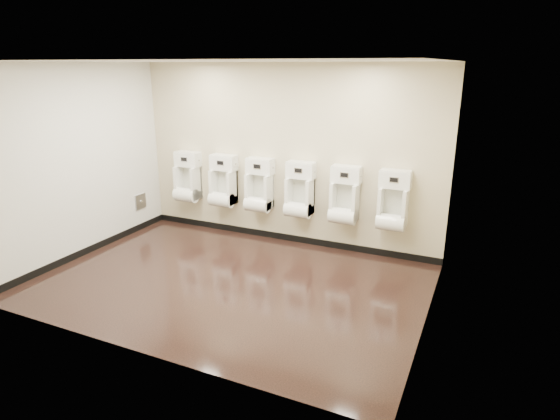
# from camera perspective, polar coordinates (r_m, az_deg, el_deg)

# --- Properties ---
(ground) EXTENTS (5.00, 3.50, 0.00)m
(ground) POSITION_cam_1_polar(r_m,az_deg,el_deg) (6.31, -6.10, -8.73)
(ground) COLOR black
(ground) RESTS_ON ground
(ceiling) EXTENTS (5.00, 3.50, 0.00)m
(ceiling) POSITION_cam_1_polar(r_m,az_deg,el_deg) (5.68, -7.04, 17.59)
(ceiling) COLOR white
(back_wall) EXTENTS (5.00, 0.02, 2.80)m
(back_wall) POSITION_cam_1_polar(r_m,az_deg,el_deg) (7.35, 0.53, 6.65)
(back_wall) COLOR beige
(back_wall) RESTS_ON ground
(front_wall) EXTENTS (5.00, 0.02, 2.80)m
(front_wall) POSITION_cam_1_polar(r_m,az_deg,el_deg) (4.49, -18.07, -1.22)
(front_wall) COLOR beige
(front_wall) RESTS_ON ground
(left_wall) EXTENTS (0.02, 3.50, 2.80)m
(left_wall) POSITION_cam_1_polar(r_m,az_deg,el_deg) (7.42, -23.40, 5.33)
(left_wall) COLOR beige
(left_wall) RESTS_ON ground
(right_wall) EXTENTS (0.02, 3.50, 2.80)m
(right_wall) POSITION_cam_1_polar(r_m,az_deg,el_deg) (5.05, 18.57, 0.77)
(right_wall) COLOR beige
(right_wall) RESTS_ON ground
(tile_overlay_left) EXTENTS (0.01, 3.50, 2.80)m
(tile_overlay_left) POSITION_cam_1_polar(r_m,az_deg,el_deg) (7.42, -23.38, 5.32)
(tile_overlay_left) COLOR silver
(tile_overlay_left) RESTS_ON ground
(skirting_back) EXTENTS (5.00, 0.02, 0.10)m
(skirting_back) POSITION_cam_1_polar(r_m,az_deg,el_deg) (7.71, 0.46, -3.27)
(skirting_back) COLOR black
(skirting_back) RESTS_ON ground
(skirting_left) EXTENTS (0.02, 3.50, 0.10)m
(skirting_left) POSITION_cam_1_polar(r_m,az_deg,el_deg) (7.77, -22.16, -4.44)
(skirting_left) COLOR black
(skirting_left) RESTS_ON ground
(access_panel) EXTENTS (0.04, 0.25, 0.25)m
(access_panel) POSITION_cam_1_polar(r_m,az_deg,el_deg) (8.44, -16.65, 1.03)
(access_panel) COLOR #9E9EA3
(access_panel) RESTS_ON left_wall
(urinal_0) EXTENTS (0.45, 0.34, 0.84)m
(urinal_0) POSITION_cam_1_polar(r_m,az_deg,el_deg) (8.21, -11.22, 3.55)
(urinal_0) COLOR white
(urinal_0) RESTS_ON back_wall
(urinal_1) EXTENTS (0.45, 0.34, 0.84)m
(urinal_1) POSITION_cam_1_polar(r_m,az_deg,el_deg) (7.82, -6.96, 3.08)
(urinal_1) COLOR white
(urinal_1) RESTS_ON back_wall
(urinal_2) EXTENTS (0.45, 0.34, 0.84)m
(urinal_2) POSITION_cam_1_polar(r_m,az_deg,el_deg) (7.50, -2.56, 2.57)
(urinal_2) COLOR white
(urinal_2) RESTS_ON back_wall
(urinal_3) EXTENTS (0.45, 0.34, 0.84)m
(urinal_3) POSITION_cam_1_polar(r_m,az_deg,el_deg) (7.22, 2.39, 1.98)
(urinal_3) COLOR white
(urinal_3) RESTS_ON back_wall
(urinal_4) EXTENTS (0.45, 0.34, 0.84)m
(urinal_4) POSITION_cam_1_polar(r_m,az_deg,el_deg) (6.99, 7.86, 1.31)
(urinal_4) COLOR white
(urinal_4) RESTS_ON back_wall
(urinal_5) EXTENTS (0.45, 0.34, 0.84)m
(urinal_5) POSITION_cam_1_polar(r_m,az_deg,el_deg) (6.83, 13.60, 0.60)
(urinal_5) COLOR white
(urinal_5) RESTS_ON back_wall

